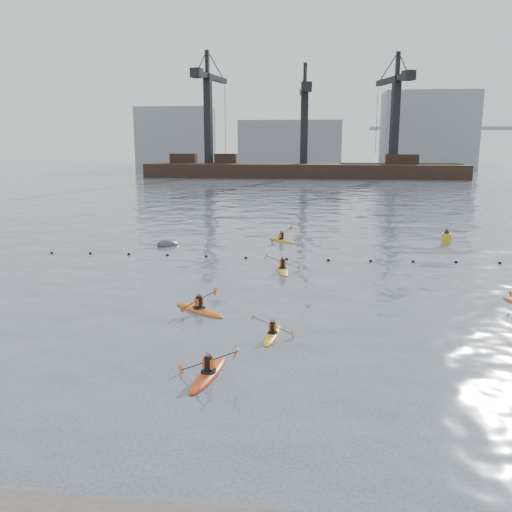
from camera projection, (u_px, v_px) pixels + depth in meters
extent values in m
plane|color=#394253|center=(219.00, 406.00, 17.73)|extent=(400.00, 400.00, 0.00)
sphere|color=black|center=(52.00, 253.00, 41.41)|extent=(0.24, 0.24, 0.24)
sphere|color=black|center=(90.00, 254.00, 41.24)|extent=(0.24, 0.24, 0.24)
sphere|color=black|center=(129.00, 254.00, 41.01)|extent=(0.24, 0.24, 0.24)
sphere|color=black|center=(167.00, 255.00, 40.65)|extent=(0.24, 0.24, 0.24)
sphere|color=black|center=(206.00, 257.00, 40.20)|extent=(0.24, 0.24, 0.24)
sphere|color=black|center=(246.00, 258.00, 39.71)|extent=(0.24, 0.24, 0.24)
sphere|color=black|center=(287.00, 259.00, 39.26)|extent=(0.24, 0.24, 0.24)
sphere|color=black|center=(328.00, 260.00, 38.91)|extent=(0.24, 0.24, 0.24)
sphere|color=black|center=(371.00, 261.00, 38.68)|extent=(0.24, 0.24, 0.24)
sphere|color=black|center=(413.00, 262.00, 38.51)|extent=(0.24, 0.24, 0.24)
sphere|color=black|center=(456.00, 262.00, 38.35)|extent=(0.24, 0.24, 0.24)
sphere|color=black|center=(500.00, 263.00, 38.10)|extent=(0.24, 0.24, 0.24)
cube|color=black|center=(303.00, 173.00, 124.42)|extent=(72.00, 12.00, 4.50)
cube|color=black|center=(184.00, 158.00, 126.72)|extent=(6.00, 3.00, 2.20)
cube|color=black|center=(226.00, 158.00, 125.64)|extent=(5.00, 3.00, 2.20)
cube|color=black|center=(402.00, 159.00, 121.34)|extent=(7.00, 3.00, 2.20)
cube|color=black|center=(208.00, 119.00, 124.19)|extent=(1.85, 1.85, 20.00)
cube|color=black|center=(212.00, 77.00, 124.74)|extent=(4.31, 17.93, 1.20)
cube|color=black|center=(197.00, 73.00, 116.30)|extent=(2.62, 2.94, 2.00)
cube|color=black|center=(207.00, 62.00, 121.55)|extent=(0.93, 0.93, 5.00)
cube|color=black|center=(304.00, 125.00, 122.15)|extent=(1.73, 1.73, 17.00)
cube|color=black|center=(304.00, 90.00, 122.68)|extent=(2.50, 15.05, 1.20)
cube|color=black|center=(306.00, 87.00, 115.35)|extent=(2.42, 2.78, 2.00)
cube|color=black|center=(305.00, 74.00, 119.82)|extent=(0.87, 0.87, 5.00)
cube|color=black|center=(395.00, 121.00, 119.78)|extent=(1.96, 1.96, 19.00)
cube|color=black|center=(392.00, 80.00, 120.37)|extent=(5.56, 16.73, 1.20)
cube|color=black|center=(409.00, 75.00, 112.15)|extent=(2.80, 3.08, 2.00)
cube|color=black|center=(398.00, 64.00, 117.25)|extent=(0.98, 0.98, 5.00)
cube|color=gray|center=(176.00, 138.00, 165.86)|extent=(22.00, 14.00, 18.00)
cube|color=gray|center=(290.00, 145.00, 162.51)|extent=(30.00, 14.00, 14.00)
cube|color=gray|center=(428.00, 131.00, 157.37)|extent=(26.00, 14.00, 22.00)
cube|color=gray|center=(480.00, 128.00, 174.44)|extent=(70.00, 2.00, 1.20)
cylinder|color=gray|center=(400.00, 135.00, 177.55)|extent=(1.60, 1.60, 20.00)
ellipsoid|color=red|center=(208.00, 375.00, 20.00)|extent=(1.22, 3.45, 0.34)
cylinder|color=black|center=(208.00, 371.00, 19.97)|extent=(0.73, 0.73, 0.06)
cylinder|color=black|center=(208.00, 364.00, 19.91)|extent=(0.32, 0.32, 0.55)
cube|color=#F1500D|center=(208.00, 363.00, 19.90)|extent=(0.41, 0.29, 0.36)
sphere|color=#8C6651|center=(208.00, 354.00, 19.83)|extent=(0.22, 0.22, 0.22)
cylinder|color=black|center=(208.00, 361.00, 19.88)|extent=(2.12, 0.39, 0.99)
cube|color=#D85914|center=(181.00, 369.00, 20.26)|extent=(0.22, 0.18, 0.35)
cube|color=#D85914|center=(236.00, 353.00, 19.50)|extent=(0.22, 0.18, 0.35)
ellipsoid|color=gold|center=(273.00, 335.00, 24.08)|extent=(0.88, 2.88, 0.28)
cylinder|color=black|center=(273.00, 333.00, 24.06)|extent=(0.59, 0.59, 0.05)
cylinder|color=black|center=(273.00, 327.00, 24.00)|extent=(0.27, 0.27, 0.46)
cube|color=#F1500D|center=(273.00, 327.00, 24.00)|extent=(0.34, 0.23, 0.30)
sphere|color=#8C6651|center=(273.00, 321.00, 23.94)|extent=(0.19, 0.19, 0.19)
cylinder|color=black|center=(273.00, 325.00, 23.99)|extent=(1.83, 0.24, 0.72)
cube|color=#D85914|center=(253.00, 317.00, 24.11)|extent=(0.16, 0.14, 0.30)
cube|color=#D85914|center=(293.00, 334.00, 23.86)|extent=(0.16, 0.14, 0.30)
ellipsoid|color=orange|center=(199.00, 310.00, 27.55)|extent=(3.18, 2.65, 0.35)
cylinder|color=black|center=(199.00, 308.00, 27.52)|extent=(0.91, 0.91, 0.06)
cylinder|color=black|center=(199.00, 302.00, 27.45)|extent=(0.32, 0.32, 0.56)
cube|color=#F1500D|center=(199.00, 301.00, 27.45)|extent=(0.43, 0.45, 0.37)
sphere|color=#8C6651|center=(199.00, 295.00, 27.37)|extent=(0.23, 0.23, 0.23)
cylinder|color=black|center=(199.00, 300.00, 27.43)|extent=(1.45, 1.89, 0.51)
cube|color=#D85914|center=(182.00, 309.00, 26.69)|extent=(0.20, 0.19, 0.37)
cube|color=#D85914|center=(215.00, 291.00, 28.16)|extent=(0.20, 0.19, 0.37)
ellipsoid|color=gold|center=(283.00, 270.00, 35.99)|extent=(1.27, 3.52, 0.35)
cylinder|color=black|center=(283.00, 268.00, 35.96)|extent=(0.75, 0.75, 0.06)
cylinder|color=black|center=(283.00, 264.00, 35.90)|extent=(0.32, 0.32, 0.56)
cube|color=#F1500D|center=(283.00, 263.00, 35.89)|extent=(0.42, 0.30, 0.37)
sphere|color=#8C6651|center=(283.00, 258.00, 35.82)|extent=(0.23, 0.23, 0.23)
cylinder|color=black|center=(283.00, 262.00, 35.87)|extent=(2.20, 0.42, 0.91)
cube|color=#D85914|center=(266.00, 256.00, 35.72)|extent=(0.21, 0.18, 0.36)
cube|color=#D85914|center=(299.00, 268.00, 36.03)|extent=(0.21, 0.18, 0.36)
cube|color=#D85914|center=(510.00, 294.00, 28.04)|extent=(0.16, 0.16, 0.31)
ellipsoid|color=gold|center=(281.00, 241.00, 46.50)|extent=(2.78, 2.87, 0.33)
cylinder|color=black|center=(281.00, 239.00, 46.47)|extent=(0.88, 0.88, 0.06)
cylinder|color=black|center=(282.00, 236.00, 46.41)|extent=(0.31, 0.31, 0.54)
cube|color=#F1500D|center=(282.00, 235.00, 46.40)|extent=(0.43, 0.42, 0.35)
sphere|color=#8C6651|center=(282.00, 231.00, 46.33)|extent=(0.22, 0.22, 0.22)
cylinder|color=black|center=(282.00, 234.00, 46.38)|extent=(1.54, 1.47, 1.02)
cube|color=#D85914|center=(272.00, 241.00, 45.85)|extent=(0.25, 0.24, 0.34)
cube|color=#D85914|center=(291.00, 228.00, 46.92)|extent=(0.25, 0.24, 0.34)
ellipsoid|color=#3B3E40|center=(168.00, 246.00, 44.53)|extent=(2.41, 2.37, 1.41)
cylinder|color=#BF9813|center=(446.00, 239.00, 45.53)|extent=(0.77, 0.77, 1.00)
cone|color=black|center=(447.00, 231.00, 45.37)|extent=(0.49, 0.49, 0.39)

